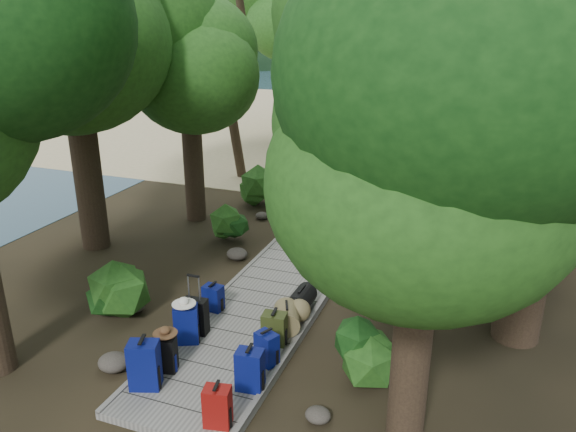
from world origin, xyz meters
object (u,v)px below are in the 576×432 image
at_px(backpack_left_d, 213,297).
at_px(duffel_right_khaki, 287,317).
at_px(backpack_right_d, 274,327).
at_px(suitcase_on_boardwalk, 196,316).
at_px(lone_suitcase_on_sand, 382,167).
at_px(sun_lounger, 468,159).
at_px(kayak, 316,156).
at_px(backpack_left_c, 186,322).
at_px(duffel_right_black, 301,299).
at_px(backpack_right_b, 250,368).
at_px(backpack_right_a, 217,405).
at_px(backpack_left_a, 144,363).
at_px(backpack_right_c, 267,347).
at_px(backpack_left_b, 165,352).

relative_size(backpack_left_d, duffel_right_khaki, 0.82).
relative_size(backpack_right_d, suitcase_on_boardwalk, 0.95).
distance_m(lone_suitcase_on_sand, sun_lounger, 3.29).
xyz_separation_m(backpack_left_d, kayak, (-1.70, 11.36, -0.19)).
xyz_separation_m(backpack_left_c, duffel_right_black, (1.41, 1.67, -0.17)).
distance_m(backpack_right_b, sun_lounger, 14.12).
relative_size(backpack_right_d, duffel_right_khaki, 0.93).
height_order(backpack_left_d, backpack_right_a, backpack_right_a).
height_order(backpack_right_a, sun_lounger, backpack_right_a).
relative_size(backpack_right_b, duffel_right_black, 1.10).
xyz_separation_m(backpack_right_b, duffel_right_khaki, (-0.09, 1.72, -0.13)).
bearing_deg(backpack_left_a, kayak, 78.25).
distance_m(backpack_right_b, backpack_right_c, 0.66).
distance_m(backpack_left_d, duffel_right_black, 1.61).
bearing_deg(backpack_right_a, sun_lounger, 70.42).
bearing_deg(backpack_left_d, suitcase_on_boardwalk, -78.19).
distance_m(duffel_right_black, sun_lounger, 11.75).
relative_size(backpack_left_b, backpack_left_c, 0.86).
relative_size(duffel_right_black, suitcase_on_boardwalk, 1.00).
height_order(backpack_left_d, lone_suitcase_on_sand, lone_suitcase_on_sand).
xyz_separation_m(backpack_right_b, backpack_right_d, (-0.12, 1.23, -0.05)).
bearing_deg(backpack_right_d, backpack_right_a, -95.80).
bearing_deg(backpack_left_c, backpack_right_a, -74.39).
xyz_separation_m(backpack_right_b, backpack_right_c, (-0.01, 0.66, -0.06)).
bearing_deg(backpack_left_c, backpack_right_b, -52.56).
xyz_separation_m(backpack_right_c, kayak, (-3.25, 12.55, -0.21)).
xyz_separation_m(backpack_left_c, sun_lounger, (3.54, 13.22, -0.13)).
xyz_separation_m(backpack_right_b, suitcase_on_boardwalk, (-1.47, 1.05, -0.03)).
bearing_deg(backpack_right_b, lone_suitcase_on_sand, 86.14).
height_order(backpack_left_a, kayak, backpack_left_a).
bearing_deg(suitcase_on_boardwalk, backpack_right_b, -39.89).
xyz_separation_m(backpack_right_a, backpack_right_b, (0.09, 0.84, 0.03)).
distance_m(backpack_right_a, backpack_right_c, 1.50).
bearing_deg(kayak, backpack_left_c, -87.10).
xyz_separation_m(backpack_left_c, suitcase_on_boardwalk, (0.01, 0.29, -0.05)).
relative_size(backpack_left_a, duffel_right_black, 1.29).
relative_size(backpack_left_c, backpack_right_a, 1.16).
xyz_separation_m(backpack_right_b, kayak, (-3.27, 13.21, -0.27)).
distance_m(backpack_left_b, backpack_right_b, 1.38).
height_order(backpack_right_c, lone_suitcase_on_sand, backpack_right_c).
bearing_deg(backpack_right_a, backpack_right_b, 72.77).
relative_size(suitcase_on_boardwalk, sun_lounger, 0.30).
xyz_separation_m(backpack_left_b, suitcase_on_boardwalk, (-0.09, 1.10, 0.00)).
relative_size(backpack_right_a, sun_lounger, 0.30).
distance_m(backpack_right_c, duffel_right_khaki, 1.06).
bearing_deg(duffel_right_khaki, sun_lounger, 56.91).
height_order(backpack_right_a, duffel_right_black, backpack_right_a).
relative_size(backpack_left_d, sun_lounger, 0.25).
bearing_deg(sun_lounger, backpack_left_b, -111.56).
distance_m(suitcase_on_boardwalk, sun_lounger, 13.40).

